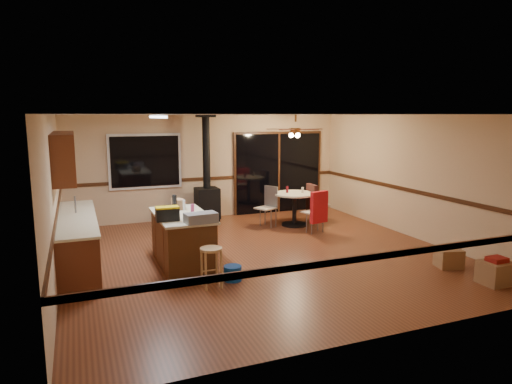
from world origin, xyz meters
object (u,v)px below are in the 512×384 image
blue_bucket (233,273)px  box_corner_b (449,258)px  chair_right (313,199)px  wood_stove (207,192)px  toolbox_black (167,215)px  chair_left (269,202)px  bar_stool (211,267)px  dining_table (295,203)px  box_corner_a (496,273)px  box_under_window (177,217)px  kitchen_island (182,239)px  chair_near (318,207)px  toolbox_grey (201,218)px

blue_bucket → box_corner_b: bearing=-11.8°
chair_right → box_corner_b: size_ratio=1.75×
wood_stove → toolbox_black: bearing=-115.2°
chair_left → bar_stool: bearing=-125.8°
bar_stool → dining_table: bearing=46.4°
chair_right → box_corner_a: size_ratio=1.49×
box_under_window → box_corner_b: box_under_window is taller
kitchen_island → box_corner_b: (4.23, -1.84, -0.29)m
chair_left → toolbox_black: bearing=-139.5°
dining_table → chair_near: 0.89m
chair_left → box_corner_b: bearing=-65.9°
toolbox_black → bar_stool: bearing=-59.2°
dining_table → box_corner_a: bearing=-75.3°
toolbox_grey → box_corner_a: toolbox_grey is taller
box_corner_b → chair_near: bearing=109.1°
kitchen_island → toolbox_grey: toolbox_grey is taller
toolbox_black → box_corner_a: 5.24m
toolbox_grey → box_under_window: bearing=84.4°
wood_stove → chair_right: wood_stove is taller
kitchen_island → chair_right: 4.10m
toolbox_grey → blue_bucket: toolbox_grey is taller
bar_stool → chair_left: bearing=54.2°
chair_near → chair_left: bearing=126.1°
toolbox_grey → kitchen_island: bearing=101.8°
chair_right → box_corner_b: chair_right is taller
chair_left → box_corner_a: bearing=-69.1°
toolbox_black → chair_near: 3.85m
box_under_window → bar_stool: bearing=-94.7°
kitchen_island → chair_left: size_ratio=3.13×
kitchen_island → dining_table: bearing=31.0°
wood_stove → box_corner_a: size_ratio=5.37×
bar_stool → box_corner_a: 4.40m
bar_stool → chair_right: 4.68m
dining_table → kitchen_island: bearing=-149.0°
dining_table → box_corner_b: 3.89m
box_under_window → wood_stove: bearing=6.9°
wood_stove → toolbox_black: wood_stove is taller
chair_near → chair_right: same height
chair_left → box_corner_a: chair_left is taller
kitchen_island → blue_bucket: 1.25m
chair_right → box_under_window: chair_right is taller
toolbox_grey → toolbox_black: toolbox_black is taller
kitchen_island → blue_bucket: (0.56, -1.07, -0.33)m
chair_near → box_corner_a: size_ratio=1.49×
wood_stove → toolbox_grey: size_ratio=5.01×
kitchen_island → box_corner_a: 5.10m
chair_left → chair_near: bearing=-53.9°
box_corner_a → toolbox_grey: bearing=154.3°
blue_bucket → chair_near: (2.69, 2.06, 0.48)m
bar_stool → blue_bucket: (0.39, 0.14, -0.19)m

